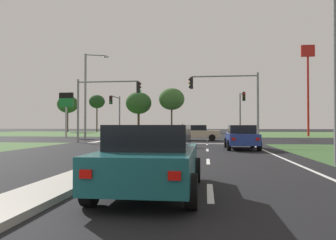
{
  "coord_description": "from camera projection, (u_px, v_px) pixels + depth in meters",
  "views": [
    {
      "loc": [
        3.41,
        -2.65,
        1.48
      ],
      "look_at": [
        -0.95,
        33.51,
        2.12
      ],
      "focal_mm": 33.58,
      "sensor_mm": 36.0,
      "label": 1
    }
  ],
  "objects": [
    {
      "name": "car_beige_fourth",
      "position": [
        198.0,
        133.0,
        30.85
      ],
      "size": [
        4.21,
        2.1,
        1.52
      ],
      "rotation": [
        0.0,
        0.0,
        -1.57
      ],
      "color": "#BCAD8E",
      "rests_on": "ground"
    },
    {
      "name": "car_teal_second",
      "position": [
        152.0,
        158.0,
        6.96
      ],
      "size": [
        2.08,
        4.25,
        1.49
      ],
      "color": "#19565B",
      "rests_on": "ground"
    },
    {
      "name": "lane_dash_third",
      "position": [
        207.0,
        150.0,
        18.82
      ],
      "size": [
        0.14,
        2.0,
        0.01
      ],
      "primitive_type": "cube",
      "color": "silver",
      "rests_on": "ground"
    },
    {
      "name": "crosswalk_bar_second",
      "position": [
        109.0,
        142.0,
        28.26
      ],
      "size": [
        0.7,
        2.8,
        0.01
      ],
      "primitive_type": "cube",
      "color": "silver",
      "rests_on": "ground"
    },
    {
      "name": "traffic_signal_near_left",
      "position": [
        102.0,
        98.0,
        26.96
      ],
      "size": [
        5.68,
        0.32,
        5.5
      ],
      "color": "gray",
      "rests_on": "ground"
    },
    {
      "name": "car_maroon_third",
      "position": [
        169.0,
        130.0,
        49.87
      ],
      "size": [
        2.05,
        4.56,
        1.53
      ],
      "rotation": [
        0.0,
        0.0,
        3.14
      ],
      "color": "maroon",
      "rests_on": "ground"
    },
    {
      "name": "fuel_price_totem",
      "position": [
        66.0,
        105.0,
        38.95
      ],
      "size": [
        1.8,
        0.24,
        5.57
      ],
      "color": "silver",
      "rests_on": "ground"
    },
    {
      "name": "traffic_signal_near_right",
      "position": [
        232.0,
        94.0,
        25.65
      ],
      "size": [
        5.72,
        0.32,
        5.79
      ],
      "color": "gray",
      "rests_on": "ground"
    },
    {
      "name": "pedestrian_at_median",
      "position": [
        182.0,
        128.0,
        44.34
      ],
      "size": [
        0.34,
        0.34,
        1.65
      ],
      "rotation": [
        0.0,
        0.0,
        2.05
      ],
      "color": "#9E8966",
      "rests_on": "median_island_far"
    },
    {
      "name": "crosswalk_bar_fifth",
      "position": [
        147.0,
        142.0,
        27.84
      ],
      "size": [
        0.7,
        2.8,
        0.01
      ],
      "primitive_type": "cube",
      "color": "silver",
      "rests_on": "ground"
    },
    {
      "name": "crosswalk_bar_fourth",
      "position": [
        134.0,
        142.0,
        27.98
      ],
      "size": [
        0.7,
        2.8,
        0.01
      ],
      "primitive_type": "cube",
      "color": "silver",
      "rests_on": "ground"
    },
    {
      "name": "lane_dash_fifth",
      "position": [
        207.0,
        141.0,
        30.73
      ],
      "size": [
        0.14,
        2.0,
        0.01
      ],
      "primitive_type": "cube",
      "color": "silver",
      "rests_on": "ground"
    },
    {
      "name": "traffic_signal_far_right",
      "position": [
        242.0,
        106.0,
        37.01
      ],
      "size": [
        0.32,
        4.17,
        5.47
      ],
      "color": "gray",
      "rests_on": "ground"
    },
    {
      "name": "street_lamp_second",
      "position": [
        88.0,
        92.0,
        30.41
      ],
      "size": [
        2.24,
        0.89,
        8.45
      ],
      "color": "gray",
      "rests_on": "ground"
    },
    {
      "name": "median_island_far",
      "position": [
        187.0,
        133.0,
        57.61
      ],
      "size": [
        1.2,
        36.0,
        0.14
      ],
      "primitive_type": "cube",
      "color": "gray",
      "rests_on": "ground"
    },
    {
      "name": "treeline_third",
      "position": [
        139.0,
        103.0,
        67.21
      ],
      "size": [
        5.51,
        5.51,
        8.64
      ],
      "color": "#423323",
      "rests_on": "ground"
    },
    {
      "name": "traffic_signal_far_left",
      "position": [
        116.0,
        108.0,
        38.82
      ],
      "size": [
        0.32,
        4.09,
        5.23
      ],
      "color": "gray",
      "rests_on": "ground"
    },
    {
      "name": "treeline_second",
      "position": [
        97.0,
        102.0,
        72.32
      ],
      "size": [
        3.61,
        3.61,
        8.52
      ],
      "color": "#423323",
      "rests_on": "ground"
    },
    {
      "name": "lane_dash_near",
      "position": [
        210.0,
        193.0,
        6.91
      ],
      "size": [
        0.14,
        2.0,
        0.01
      ],
      "primitive_type": "cube",
      "color": "silver",
      "rests_on": "ground"
    },
    {
      "name": "treeline_near",
      "position": [
        68.0,
        104.0,
        70.85
      ],
      "size": [
        4.65,
        4.65,
        8.27
      ],
      "color": "#423323",
      "rests_on": "ground"
    },
    {
      "name": "edge_line_right",
      "position": [
        283.0,
        158.0,
        14.1
      ],
      "size": [
        0.14,
        24.0,
        0.01
      ],
      "primitive_type": "cube",
      "color": "silver",
      "rests_on": "ground"
    },
    {
      "name": "car_white_fifth",
      "position": [
        177.0,
        129.0,
        62.8
      ],
      "size": [
        2.05,
        4.34,
        1.55
      ],
      "rotation": [
        0.0,
        0.0,
        3.14
      ],
      "color": "silver",
      "rests_on": "ground"
    },
    {
      "name": "lane_dash_second",
      "position": [
        208.0,
        161.0,
        12.86
      ],
      "size": [
        0.14,
        2.0,
        0.01
      ],
      "primitive_type": "cube",
      "color": "silver",
      "rests_on": "ground"
    },
    {
      "name": "fastfood_pole_sign",
      "position": [
        308.0,
        70.0,
        43.16
      ],
      "size": [
        1.8,
        0.4,
        12.57
      ],
      "color": "red",
      "rests_on": "ground"
    },
    {
      "name": "grass_verge_far_right",
      "position": [
        335.0,
        134.0,
        54.06
      ],
      "size": [
        35.0,
        35.0,
        0.01
      ],
      "primitive_type": "cube",
      "color": "#476B38",
      "rests_on": "ground"
    },
    {
      "name": "crosswalk_bar_sixth",
      "position": [
        160.0,
        142.0,
        27.71
      ],
      "size": [
        0.7,
        2.8,
        0.01
      ],
      "primitive_type": "cube",
      "color": "silver",
      "rests_on": "ground"
    },
    {
      "name": "crosswalk_bar_near",
      "position": [
        97.0,
        142.0,
        28.39
      ],
      "size": [
        0.7,
        2.8,
        0.01
      ],
      "primitive_type": "cube",
      "color": "silver",
      "rests_on": "ground"
    },
    {
      "name": "lane_dash_fourth",
      "position": [
        207.0,
        144.0,
        24.78
      ],
      "size": [
        0.14,
        2.0,
        0.01
      ],
      "primitive_type": "cube",
      "color": "silver",
      "rests_on": "ground"
    },
    {
      "name": "street_lamp_near",
      "position": [
        333.0,
        29.0,
        11.75
      ],
      "size": [
        0.57,
        2.32,
        9.13
      ],
      "color": "gray",
      "rests_on": "ground"
    },
    {
      "name": "car_blue_near",
      "position": [
        241.0,
        137.0,
        19.65
      ],
      "size": [
        1.97,
        4.21,
        1.5
      ],
      "color": "navy",
      "rests_on": "ground"
    },
    {
      "name": "grass_verge_far_left",
      "position": [
        54.0,
        133.0,
        60.16
      ],
      "size": [
        35.0,
        35.0,
        0.01
      ],
      "primitive_type": "cube",
      "color": "#476B38",
      "rests_on": "ground"
    },
    {
      "name": "ground_plane",
      "position": [
        173.0,
        140.0,
        32.79
      ],
      "size": [
        200.0,
        200.0,
        0.0
      ],
      "primitive_type": "plane",
      "color": "black"
    },
    {
      "name": "treeline_fourth",
      "position": [
        172.0,
        99.0,
        67.55
      ],
      "size": [
        5.53,
        5.53,
        9.52
      ],
      "color": "#423323",
      "rests_on": "ground"
    },
    {
      "name": "crosswalk_bar_third",
      "position": [
        122.0,
        142.0,
        28.12
      ],
      "size": [
        0.7,
        2.8,
        0.01
      ],
      "primitive_type": "cube",
      "color": "silver",
      "rests_on": "ground"
    },
    {
      "name": "stop_bar_near",
      "position": [
        211.0,
        144.0,
        25.39
      ],
      "size": [
        6.4,
        0.5,
        0.01
      ],
      "primitive_type": "cube",
      "color": "silver",
      "rests_on": "ground"
    },
    {
      "name": "median_island_near",
      "position": [
        129.0,
        157.0,
        13.93
      ],
      "size": [
        1.2,
        22.0,
        0.14
      ],
      "primitive_type": "cube",
      "color": "#ADA89E",
      "rests_on": "ground"
    }
  ]
}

